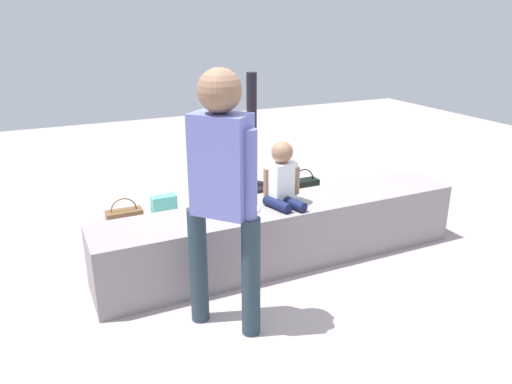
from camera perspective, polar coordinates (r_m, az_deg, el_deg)
The scene contains 13 objects.
ground_plane at distance 3.94m, azimuth 3.20°, elevation -7.90°, with size 12.00×12.00×0.00m, color #A89898.
concrete_ledge at distance 3.83m, azimuth 3.27°, elevation -4.72°, with size 2.91×0.50×0.48m, color gray.
child_seated at distance 3.66m, azimuth 3.07°, elevation 1.71°, with size 0.29×0.34×0.48m.
adult_standing at distance 2.77m, azimuth -3.99°, elevation 1.20°, with size 0.36×0.38×1.58m.
cake_plate at distance 3.61m, azimuth -1.27°, elevation -1.78°, with size 0.22×0.22×0.07m.
gift_bag at distance 4.49m, azimuth -10.57°, elevation -2.31°, with size 0.22×0.11×0.36m.
railing_post at distance 5.35m, azimuth -0.49°, elevation 5.38°, with size 0.36×0.36×1.27m.
water_bottle_near_gift at distance 4.58m, azimuth 0.18°, elevation -2.31°, with size 0.08×0.08×0.22m.
water_bottle_far_side at distance 4.75m, azimuth 11.35°, elevation -2.07°, with size 0.07×0.07×0.20m.
party_cup_red at distance 4.54m, azimuth 3.43°, elevation -3.24°, with size 0.08×0.08×0.11m, color red.
cake_box_white at distance 4.13m, azimuth -12.40°, elevation -6.01°, with size 0.30×0.29×0.13m, color white.
handbag_black_leather at distance 5.21m, azimuth 5.49°, elevation 0.43°, with size 0.32×0.14×0.32m.
handbag_brown_canvas at distance 4.54m, azimuth -14.97°, elevation -3.18°, with size 0.31×0.14×0.32m.
Camera 1 is at (-1.68, -3.05, 1.84)m, focal length 34.48 mm.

